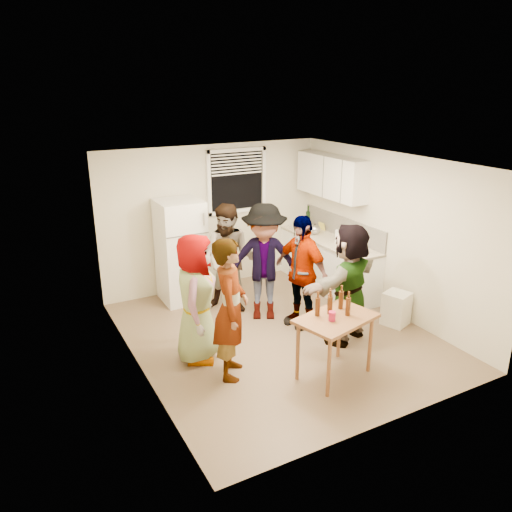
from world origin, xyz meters
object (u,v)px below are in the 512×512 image
guest_grey (199,357)px  guest_back_left (231,310)px  trash_bin (396,309)px  blue_cup (351,252)px  kettle (315,234)px  guest_stripe (232,373)px  guest_orange (345,339)px  serving_table (333,375)px  guest_back_right (264,317)px  refrigerator (181,251)px  red_cup (332,320)px  beer_bottle_counter (348,250)px  wine_bottle (308,228)px  beer_bottle_table (330,314)px  guest_black (299,324)px

guest_grey → guest_back_left: size_ratio=0.99×
trash_bin → blue_cup: bearing=99.3°
kettle → guest_back_left: bearing=168.7°
kettle → trash_bin: size_ratio=0.49×
guest_stripe → guest_orange: (1.82, 0.04, 0.00)m
serving_table → guest_back_right: (0.04, 1.85, 0.00)m
refrigerator → red_cup: refrigerator is taller
beer_bottle_counter → guest_back_right: bearing=174.5°
wine_bottle → guest_orange: size_ratio=0.19×
blue_cup → beer_bottle_table: blue_cup is taller
refrigerator → trash_bin: bearing=-43.9°
beer_bottle_table → red_cup: 0.19m
wine_bottle → red_cup: 3.63m
red_cup → guest_orange: bearing=41.4°
wine_bottle → guest_back_left: size_ratio=0.18×
guest_back_left → red_cup: bearing=-46.3°
trash_bin → guest_orange: size_ratio=0.29×
guest_stripe → guest_back_left: guest_back_left is taller
guest_orange → kettle: bearing=-132.4°
kettle → guest_back_left: size_ratio=0.14×
blue_cup → guest_orange: bearing=-129.9°
guest_black → serving_table: bearing=-28.6°
trash_bin → guest_back_right: trash_bin is taller
refrigerator → wine_bottle: bearing=0.3°
refrigerator → red_cup: (0.72, -3.15, -0.05)m
beer_bottle_table → guest_black: bearing=72.0°
red_cup → kettle: bearing=58.9°
blue_cup → kettle: bearing=87.2°
kettle → guest_black: kettle is taller
serving_table → guest_back_left: size_ratio=0.55×
red_cup → refrigerator: bearing=102.9°
beer_bottle_counter → beer_bottle_table: bearing=-134.0°
kettle → serving_table: size_ratio=0.26×
wine_bottle → guest_grey: size_ratio=0.19×
trash_bin → guest_black: bearing=151.7°
guest_grey → serving_table: bearing=-101.9°
beer_bottle_table → guest_grey: bearing=140.7°
blue_cup → beer_bottle_table: size_ratio=0.57×
guest_black → guest_back_left: bearing=-156.0°
beer_bottle_counter → beer_bottle_table: (-1.54, -1.59, -0.10)m
kettle → trash_bin: (0.10, -2.04, -0.65)m
guest_grey → guest_black: (1.72, 0.20, 0.00)m
guest_grey → guest_stripe: size_ratio=0.96×
kettle → blue_cup: size_ratio=1.91×
blue_cup → beer_bottle_table: 2.17m
kettle → wine_bottle: size_ratio=0.77×
trash_bin → guest_back_right: 2.02m
trash_bin → serving_table: size_ratio=0.53×
beer_bottle_counter → beer_bottle_table: beer_bottle_counter is taller
refrigerator → guest_orange: bearing=-57.7°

